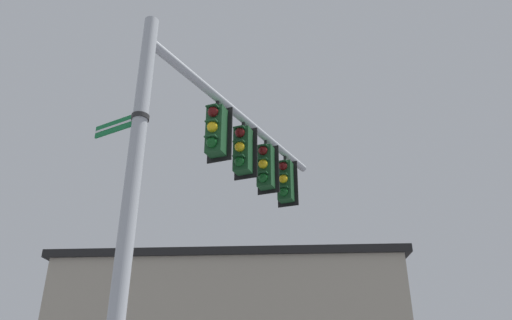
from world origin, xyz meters
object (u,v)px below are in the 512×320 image
Objects in this scene: traffic_light_nearest_pole at (216,130)px; traffic_light_arm_end at (285,181)px; street_name_sign at (128,122)px; traffic_light_mid_inner at (243,150)px; traffic_light_mid_outer at (266,167)px.

traffic_light_nearest_pole is 1.00× the size of traffic_light_arm_end.
street_name_sign is at bearing 77.91° from traffic_light_arm_end.
traffic_light_nearest_pole is at bearing 80.96° from traffic_light_arm_end.
traffic_light_mid_inner is (-0.16, -1.02, 0.00)m from traffic_light_nearest_pole.
traffic_light_mid_inner and traffic_light_mid_outer have the same top height.
traffic_light_mid_outer is at bearing -99.04° from traffic_light_nearest_pole.
traffic_light_nearest_pole is at bearing 80.96° from traffic_light_mid_inner.
traffic_light_arm_end is 5.25m from street_name_sign.
traffic_light_arm_end is at bearing -99.04° from traffic_light_mid_outer.
traffic_light_nearest_pole is at bearing 80.96° from traffic_light_mid_outer.
traffic_light_mid_inner is at bearing -104.08° from street_name_sign.
traffic_light_mid_inner reaches higher than street_name_sign.
street_name_sign is (1.09, 5.08, -0.76)m from traffic_light_arm_end.
traffic_light_mid_outer is 1.03m from traffic_light_arm_end.
traffic_light_mid_outer is 4.24m from street_name_sign.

